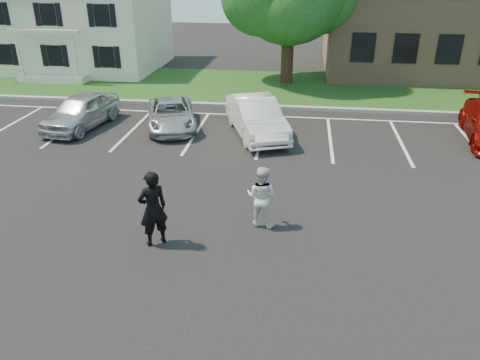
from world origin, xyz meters
name	(u,v)px	position (x,y,z in m)	size (l,w,h in m)	color
ground_plane	(235,239)	(0.00, 0.00, 0.00)	(90.00, 90.00, 0.00)	black
curb	(269,107)	(0.00, 12.00, 0.07)	(40.00, 0.30, 0.15)	gray
grass_strip	(275,87)	(0.00, 16.00, 0.04)	(44.00, 8.00, 0.08)	#1C451A
stall_lines	(296,130)	(1.40, 8.95, 0.01)	(34.00, 5.36, 0.01)	silver
house	(79,7)	(-13.00, 19.97, 3.83)	(10.30, 9.22, 7.60)	beige
man_black_suit	(153,209)	(-2.01, -0.46, 1.02)	(0.74, 0.49, 2.03)	black
man_white_shirt	(261,197)	(0.60, 0.84, 0.87)	(0.84, 0.66, 1.73)	silver
car_silver_west	(81,111)	(-7.86, 8.07, 0.73)	(1.72, 4.28, 1.46)	silver
car_silver_minivan	(171,114)	(-4.00, 8.55, 0.59)	(1.96, 4.25, 1.18)	#AFB2B6
car_white_sedan	(256,117)	(-0.25, 8.06, 0.78)	(1.65, 4.74, 1.56)	white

